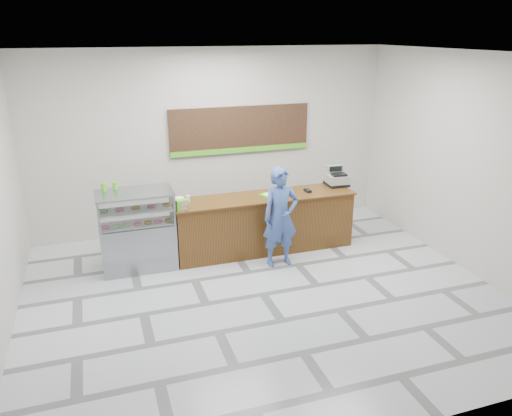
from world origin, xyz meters
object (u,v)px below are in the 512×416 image
object	(u,v)px
sales_counter	(264,223)
serving_tray	(270,194)
customer	(280,217)
display_case	(137,230)
cash_register	(337,178)

from	to	relation	value
sales_counter	serving_tray	xyz separation A→B (m)	(0.11, 0.03, 0.52)
serving_tray	customer	size ratio (longest dim) A/B	0.23
display_case	serving_tray	xyz separation A→B (m)	(2.33, 0.03, 0.36)
cash_register	customer	xyz separation A→B (m)	(-1.43, -0.80, -0.32)
cash_register	sales_counter	bearing A→B (deg)	-168.96
sales_counter	serving_tray	size ratio (longest dim) A/B	8.45
cash_register	customer	size ratio (longest dim) A/B	0.25
display_case	serving_tray	distance (m)	2.36
customer	serving_tray	bearing A→B (deg)	85.28
display_case	sales_counter	bearing A→B (deg)	0.01
sales_counter	customer	bearing A→B (deg)	-83.54
display_case	cash_register	bearing A→B (deg)	2.75
customer	display_case	bearing A→B (deg)	163.62
sales_counter	cash_register	distance (m)	1.64
cash_register	customer	distance (m)	1.67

